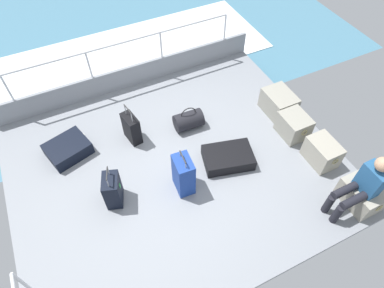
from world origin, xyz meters
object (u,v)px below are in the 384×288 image
Objects in this scene: suitcase_2 at (183,175)px; duffel_bag at (189,120)px; cargo_crate_0 at (279,103)px; suitcase_0 at (113,190)px; cargo_crate_1 at (294,125)px; suitcase_3 at (228,157)px; passenger_seated at (362,185)px; suitcase_1 at (132,128)px; suitcase_4 at (68,149)px; cargo_crate_3 at (362,194)px; cargo_crate_2 at (322,152)px.

duffel_bag is (-1.10, 0.61, -0.17)m from suitcase_2.
suitcase_0 is (0.49, -3.28, 0.06)m from cargo_crate_0.
cargo_crate_1 is 0.60× the size of suitcase_3.
passenger_seated reaches higher than suitcase_1.
suitcase_1 is at bearing -137.19° from passenger_seated.
suitcase_4 is at bearing -119.62° from suitcase_3.
cargo_crate_3 is at bearing 0.07° from cargo_crate_0.
duffel_bag is (-0.94, -1.56, -0.04)m from cargo_crate_1.
cargo_crate_0 is 0.81× the size of suitcase_2.
suitcase_0 reaches higher than cargo_crate_3.
suitcase_3 is at bearing 98.23° from suitcase_2.
duffel_bag reaches higher than cargo_crate_3.
cargo_crate_3 is at bearing 58.63° from suitcase_2.
cargo_crate_0 is 0.71× the size of suitcase_3.
suitcase_3 is (-0.63, -1.37, -0.10)m from cargo_crate_2.
suitcase_1 is 0.95× the size of suitcase_2.
cargo_crate_1 is 0.68m from cargo_crate_2.
suitcase_4 is (-1.19, -0.42, -0.16)m from suitcase_0.
suitcase_3 is at bearing -140.81° from passenger_seated.
cargo_crate_0 is 2.14m from passenger_seated.
cargo_crate_0 reaches higher than suitcase_4.
cargo_crate_0 reaches higher than cargo_crate_1.
passenger_seated is at bearing 39.19° from suitcase_3.
cargo_crate_0 is at bearing 108.06° from suitcase_2.
cargo_crate_0 reaches higher than cargo_crate_3.
passenger_seated is at bearing -9.91° from cargo_crate_2.
suitcase_0 is 1.27m from suitcase_4.
suitcase_0 is at bearing -117.56° from passenger_seated.
suitcase_0 reaches higher than suitcase_3.
duffel_bag is at bearing 117.75° from suitcase_0.
cargo_crate_2 is 0.92× the size of cargo_crate_3.
suitcase_1 is 1.00m from duffel_bag.
cargo_crate_1 is 2.77m from suitcase_1.
cargo_crate_2 is at bearing -1.23° from cargo_crate_0.
suitcase_2 is at bearing -102.87° from cargo_crate_2.
suitcase_0 is (-1.62, -3.10, -0.29)m from passenger_seated.
suitcase_0 is (-0.08, -3.19, 0.07)m from cargo_crate_1.
suitcase_0 is at bearing -91.35° from cargo_crate_1.
cargo_crate_1 is 0.95× the size of cargo_crate_2.
passenger_seated is 2.50m from suitcase_2.
passenger_seated is (0.87, -0.15, 0.35)m from cargo_crate_2.
suitcase_2 is at bearing -28.90° from duffel_bag.
suitcase_0 is 1.85m from duffel_bag.
passenger_seated is 1.37× the size of suitcase_4.
cargo_crate_0 is 1.24m from cargo_crate_2.
cargo_crate_1 is 1.82m from duffel_bag.
duffel_bag reaches higher than suitcase_4.
suitcase_3 is at bearing -88.07° from cargo_crate_1.
suitcase_1 is (-1.10, -2.54, 0.06)m from cargo_crate_1.
suitcase_1 reaches higher than duffel_bag.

